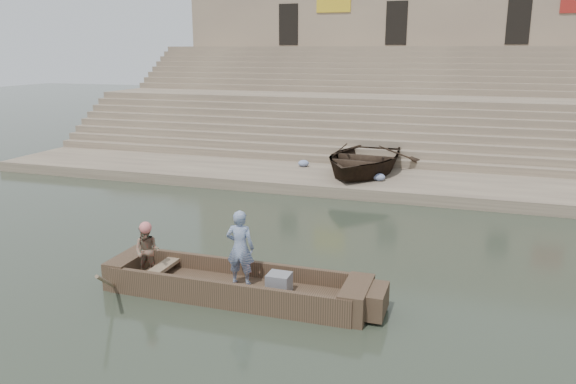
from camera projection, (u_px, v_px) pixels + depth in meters
The scene contains 13 objects.
ground at pixel (333, 265), 13.41m from camera, with size 120.00×120.00×0.00m, color #2B3527.
lower_landing at pixel (385, 183), 20.72m from camera, with size 32.00×4.00×0.40m, color gray.
mid_landing at pixel (409, 126), 27.33m from camera, with size 32.00×3.00×2.80m, color gray.
upper_landing at pixel (424, 91), 33.48m from camera, with size 32.00×3.00×5.20m, color gray.
ghat_steps at pixel (413, 114), 28.79m from camera, with size 32.00×11.00×5.20m.
building_wall at pixel (432, 40), 36.42m from camera, with size 32.00×5.07×11.20m.
main_rowboat at pixel (236, 291), 11.69m from camera, with size 5.00×1.30×0.22m, color brown.
rowboat_trim at pixel (244, 284), 11.57m from camera, with size 6.04×2.63×1.84m.
standing_man at pixel (240, 248), 11.58m from camera, with size 0.59×0.39×1.61m, color navy.
rowing_man at pixel (147, 251), 12.02m from camera, with size 0.57×0.44×1.17m, color #2A7E5D.
television at pixel (279, 283), 11.33m from camera, with size 0.46×0.42×0.40m.
beached_rowboat at pixel (363, 158), 21.46m from camera, with size 3.86×5.40×1.12m, color #2D2116.
cloth_bundles at pixel (346, 172), 21.15m from camera, with size 3.76×2.02×0.26m.
Camera 1 is at (2.90, -12.27, 5.00)m, focal length 34.96 mm.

